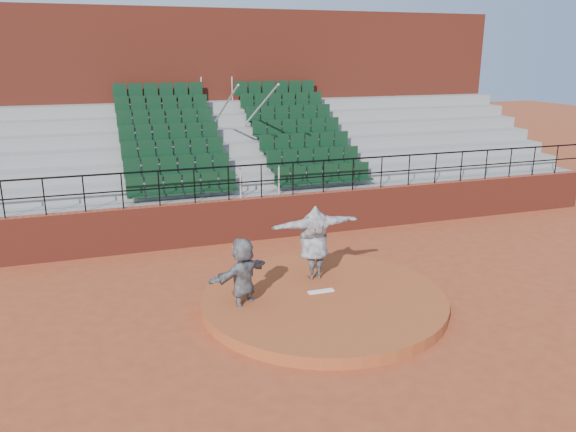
# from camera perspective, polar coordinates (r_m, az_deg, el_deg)

# --- Properties ---
(ground) EXTENTS (90.00, 90.00, 0.00)m
(ground) POSITION_cam_1_polar(r_m,az_deg,el_deg) (12.86, 3.60, -8.98)
(ground) COLOR #994022
(ground) RESTS_ON ground
(pitchers_mound) EXTENTS (5.50, 5.50, 0.25)m
(pitchers_mound) POSITION_cam_1_polar(r_m,az_deg,el_deg) (12.81, 3.61, -8.47)
(pitchers_mound) COLOR #9C4723
(pitchers_mound) RESTS_ON ground
(pitching_rubber) EXTENTS (0.60, 0.15, 0.03)m
(pitching_rubber) POSITION_cam_1_polar(r_m,az_deg,el_deg) (12.88, 3.36, -7.64)
(pitching_rubber) COLOR white
(pitching_rubber) RESTS_ON pitchers_mound
(boundary_wall) EXTENTS (24.00, 0.30, 1.30)m
(boundary_wall) POSITION_cam_1_polar(r_m,az_deg,el_deg) (17.06, -2.68, -0.20)
(boundary_wall) COLOR maroon
(boundary_wall) RESTS_ON ground
(wall_railing) EXTENTS (24.04, 0.05, 1.03)m
(wall_railing) POSITION_cam_1_polar(r_m,az_deg,el_deg) (16.73, -2.74, 4.34)
(wall_railing) COLOR black
(wall_railing) RESTS_ON boundary_wall
(seating_deck) EXTENTS (24.00, 5.97, 4.63)m
(seating_deck) POSITION_cam_1_polar(r_m,az_deg,el_deg) (20.31, -5.55, 4.71)
(seating_deck) COLOR gray
(seating_deck) RESTS_ON ground
(press_box_facade) EXTENTS (24.00, 3.00, 7.10)m
(press_box_facade) POSITION_cam_1_polar(r_m,az_deg,el_deg) (23.85, -7.91, 11.46)
(press_box_facade) COLOR maroon
(press_box_facade) RESTS_ON ground
(pitcher) EXTENTS (2.23, 0.68, 1.80)m
(pitcher) POSITION_cam_1_polar(r_m,az_deg,el_deg) (13.33, 2.68, -2.69)
(pitcher) COLOR black
(pitcher) RESTS_ON pitchers_mound
(fielder) EXTENTS (1.65, 1.25, 1.73)m
(fielder) POSITION_cam_1_polar(r_m,az_deg,el_deg) (12.12, -4.61, -6.14)
(fielder) COLOR black
(fielder) RESTS_ON ground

